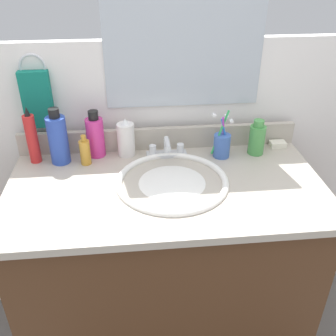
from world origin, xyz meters
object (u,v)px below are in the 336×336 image
(bottle_spray_red, at_px, (32,138))
(cup_blue_plastic, at_px, (222,144))
(bottle_oil_amber, at_px, (85,152))
(bottle_soap_pink, at_px, (95,136))
(bottle_shampoo_blue, at_px, (58,139))
(bottle_toner_green, at_px, (257,139))
(faucet, at_px, (167,150))
(bottle_lotion_white, at_px, (126,139))
(soap_bar, at_px, (278,144))
(hand_towel, at_px, (37,100))

(bottle_spray_red, height_order, cup_blue_plastic, bottle_spray_red)
(bottle_oil_amber, relative_size, bottle_soap_pink, 0.64)
(bottle_shampoo_blue, bearing_deg, bottle_toner_green, -0.57)
(faucet, height_order, bottle_spray_red, bottle_spray_red)
(bottle_oil_amber, height_order, bottle_lotion_white, bottle_lotion_white)
(faucet, height_order, bottle_soap_pink, bottle_soap_pink)
(cup_blue_plastic, bearing_deg, bottle_toner_green, 4.45)
(bottle_oil_amber, relative_size, bottle_lotion_white, 0.77)
(soap_bar, bearing_deg, bottle_oil_amber, -175.70)
(cup_blue_plastic, bearing_deg, bottle_shampoo_blue, 178.28)
(faucet, height_order, soap_bar, faucet)
(faucet, xyz_separation_m, bottle_spray_red, (-0.51, 0.01, 0.07))
(bottle_oil_amber, distance_m, bottle_lotion_white, 0.17)
(bottle_shampoo_blue, distance_m, soap_bar, 0.88)
(bottle_spray_red, distance_m, bottle_soap_pink, 0.23)
(hand_towel, xyz_separation_m, bottle_soap_pink, (0.21, -0.06, -0.14))
(bottle_soap_pink, bearing_deg, cup_blue_plastic, -6.93)
(bottle_oil_amber, xyz_separation_m, cup_blue_plastic, (0.53, 0.01, 0.00))
(bottle_oil_amber, bearing_deg, soap_bar, 4.30)
(bottle_oil_amber, relative_size, soap_bar, 1.87)
(cup_blue_plastic, bearing_deg, hand_towel, 170.64)
(bottle_spray_red, distance_m, soap_bar, 0.98)
(faucet, height_order, bottle_lotion_white, bottle_lotion_white)
(bottle_oil_amber, distance_m, soap_bar, 0.78)
(faucet, bearing_deg, cup_blue_plastic, -5.35)
(bottle_oil_amber, height_order, bottle_shampoo_blue, bottle_shampoo_blue)
(bottle_toner_green, bearing_deg, bottle_soap_pink, 175.62)
(faucet, height_order, bottle_shampoo_blue, bottle_shampoo_blue)
(hand_towel, relative_size, bottle_toner_green, 1.54)
(bottle_lotion_white, relative_size, cup_blue_plastic, 0.80)
(bottle_spray_red, xyz_separation_m, bottle_toner_green, (0.87, -0.02, -0.04))
(bottle_toner_green, distance_m, soap_bar, 0.13)
(faucet, bearing_deg, bottle_oil_amber, -175.33)
(bottle_soap_pink, height_order, bottle_shampoo_blue, bottle_shampoo_blue)
(faucet, relative_size, bottle_toner_green, 1.12)
(bottle_spray_red, relative_size, bottle_toner_green, 1.58)
(bottle_oil_amber, distance_m, bottle_shampoo_blue, 0.11)
(faucet, distance_m, soap_bar, 0.47)
(hand_towel, height_order, bottle_lotion_white, hand_towel)
(hand_towel, relative_size, bottle_spray_red, 0.97)
(bottle_soap_pink, height_order, soap_bar, bottle_soap_pink)
(bottle_spray_red, distance_m, bottle_lotion_white, 0.35)
(hand_towel, distance_m, bottle_shampoo_blue, 0.17)
(hand_towel, bearing_deg, bottle_lotion_white, -11.25)
(faucet, height_order, cup_blue_plastic, cup_blue_plastic)
(hand_towel, xyz_separation_m, bottle_spray_red, (-0.02, -0.08, -0.12))
(bottle_oil_amber, distance_m, bottle_toner_green, 0.67)
(bottle_shampoo_blue, bearing_deg, bottle_spray_red, 172.27)
(bottle_soap_pink, height_order, bottle_toner_green, bottle_soap_pink)
(faucet, xyz_separation_m, cup_blue_plastic, (0.22, -0.02, 0.02))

